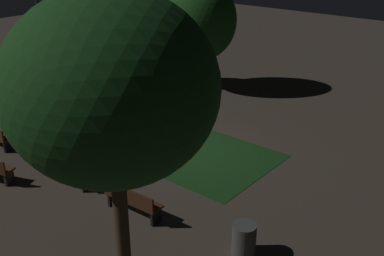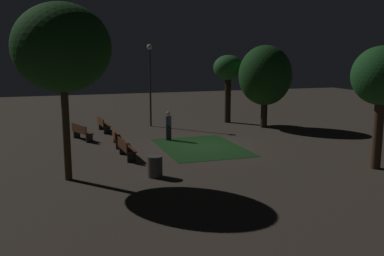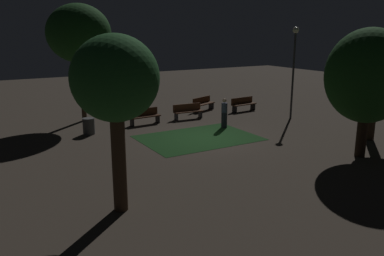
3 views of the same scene
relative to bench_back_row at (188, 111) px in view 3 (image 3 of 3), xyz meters
name	(u,v)px [view 3 (image 3 of 3)]	position (x,y,z in m)	size (l,w,h in m)	color
ground_plane	(205,138)	(1.40, 4.17, -0.48)	(60.00, 60.00, 0.00)	#473D33
grass_lawn	(198,138)	(1.71, 4.03, -0.48)	(5.57, 4.01, 0.01)	#194219
bench_back_row	(188,111)	(0.00, 0.00, 0.00)	(1.83, 0.59, 0.88)	brown
bench_by_lamp	(144,116)	(2.81, 0.00, 0.00)	(1.83, 0.60, 0.88)	#422314
bench_near_trees	(203,103)	(-2.09, -1.64, 0.00)	(1.85, 1.09, 0.88)	#512D19
bench_front_right	(243,104)	(-4.28, -0.21, 0.00)	(1.83, 0.62, 0.88)	#512D19
tree_tall_center	(115,81)	(7.78, 9.66, 3.31)	(2.43, 2.43, 5.07)	#423021
tree_back_left	(377,64)	(-5.27, 8.44, 3.14)	(2.04, 2.04, 4.63)	#2D2116
tree_lawn_side	(368,76)	(-2.66, 9.89, 2.86)	(3.38, 3.38, 5.26)	#2D2116
tree_near_wall	(79,34)	(5.46, -2.63, 4.46)	(3.56, 3.56, 6.59)	#423021
lamp_post_plaza_west	(294,59)	(-5.37, 3.02, 3.06)	(0.36, 0.36, 5.32)	#333338
trash_bin	(89,126)	(6.12, 0.59, -0.07)	(0.59, 0.59, 0.83)	#4C4C4C
pedestrian	(224,112)	(-0.58, 2.94, 0.37)	(0.32, 0.32, 1.61)	black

